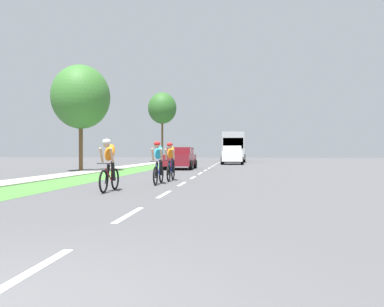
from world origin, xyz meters
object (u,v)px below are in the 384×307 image
at_px(cyclist_lead, 109,165).
at_px(suv_white, 232,155).
at_px(cyclist_trailing, 158,162).
at_px(street_tree_near, 81,97).
at_px(bus_silver, 234,146).
at_px(street_tree_far, 162,108).
at_px(sedan_maroon, 181,158).
at_px(cyclist_distant, 171,161).

distance_m(cyclist_lead, suv_white, 26.32).
bearing_deg(cyclist_trailing, street_tree_near, 127.95).
bearing_deg(bus_silver, suv_white, -90.12).
height_order(bus_silver, street_tree_near, street_tree_near).
height_order(suv_white, street_tree_far, street_tree_far).
bearing_deg(street_tree_far, street_tree_near, -90.75).
bearing_deg(street_tree_near, cyclist_lead, -63.13).
relative_size(sedan_maroon, street_tree_far, 0.50).
relative_size(cyclist_lead, cyclist_distant, 1.00).
distance_m(suv_white, bus_silver, 11.00).
bearing_deg(cyclist_lead, street_tree_near, 116.87).
height_order(cyclist_trailing, sedan_maroon, cyclist_trailing).
relative_size(cyclist_trailing, suv_white, 0.37).
height_order(cyclist_distant, sedan_maroon, cyclist_distant).
bearing_deg(cyclist_lead, cyclist_trailing, 71.08).
relative_size(cyclist_distant, street_tree_near, 0.26).
xyz_separation_m(cyclist_distant, street_tree_far, (-6.47, 30.75, 5.80)).
distance_m(cyclist_trailing, street_tree_far, 33.56).
distance_m(suv_white, street_tree_near, 17.80).
height_order(cyclist_trailing, suv_white, suv_white).
xyz_separation_m(cyclist_trailing, street_tree_far, (-6.30, 32.45, 5.80)).
relative_size(cyclist_distant, sedan_maroon, 0.40).
bearing_deg(bus_silver, sedan_maroon, -99.06).
bearing_deg(cyclist_distant, street_tree_near, 134.99).
bearing_deg(street_tree_far, cyclist_lead, -81.32).
bearing_deg(suv_white, street_tree_far, 133.98).
relative_size(suv_white, street_tree_far, 0.55).
height_order(sedan_maroon, street_tree_near, street_tree_near).
distance_m(sedan_maroon, bus_silver, 22.23).
bearing_deg(bus_silver, street_tree_far, -167.94).
relative_size(cyclist_trailing, street_tree_far, 0.20).
bearing_deg(cyclist_lead, suv_white, 82.59).
distance_m(cyclist_lead, bus_silver, 37.23).
height_order(cyclist_distant, suv_white, suv_white).
relative_size(cyclist_lead, bus_silver, 0.15).
xyz_separation_m(cyclist_trailing, cyclist_distant, (0.17, 1.70, 0.00)).
distance_m(cyclist_lead, sedan_maroon, 15.14).
relative_size(cyclist_lead, street_tree_far, 0.20).
xyz_separation_m(cyclist_lead, suv_white, (3.39, 26.10, 0.14)).
height_order(cyclist_trailing, bus_silver, bus_silver).
relative_size(sedan_maroon, bus_silver, 0.37).
height_order(cyclist_lead, cyclist_trailing, same).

